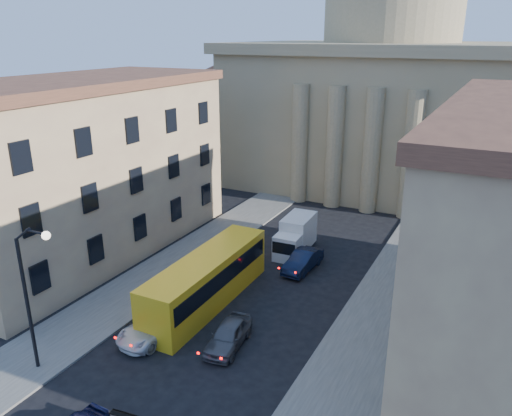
% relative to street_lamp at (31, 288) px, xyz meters
% --- Properties ---
extents(sidewalk_left, '(5.00, 60.00, 0.15)m').
position_rel_street_lamp_xyz_m(sidewalk_left, '(-1.53, 10.00, -5.21)').
color(sidewalk_left, '#52504B').
rests_on(sidewalk_left, ground).
extents(sidewalk_right, '(5.00, 60.00, 0.15)m').
position_rel_street_lamp_xyz_m(sidewalk_right, '(15.47, 10.00, -5.21)').
color(sidewalk_right, '#52504B').
rests_on(sidewalk_right, ground).
extents(church, '(68.02, 28.76, 36.60)m').
position_rel_street_lamp_xyz_m(church, '(6.97, 47.47, 6.59)').
color(church, '#8E7E57').
rests_on(church, ground).
extents(building_left, '(11.60, 26.60, 14.70)m').
position_rel_street_lamp_xyz_m(building_left, '(-10.03, 14.00, 2.14)').
color(building_left, tan).
rests_on(building_left, ground).
extents(street_lamp, '(2.62, 0.44, 8.83)m').
position_rel_street_lamp_xyz_m(street_lamp, '(0.00, 0.00, 0.00)').
color(street_lamp, black).
rests_on(street_lamp, ground).
extents(car_left_mid, '(3.15, 5.59, 1.47)m').
position_rel_street_lamp_xyz_m(car_left_mid, '(3.47, 5.62, -4.55)').
color(car_left_mid, silver).
rests_on(car_left_mid, ground).
extents(car_right_far, '(2.34, 4.67, 1.53)m').
position_rel_street_lamp_xyz_m(car_right_far, '(8.03, 6.82, -4.52)').
color(car_right_far, '#4A4A4E').
rests_on(car_right_far, ground).
extents(car_right_distant, '(1.98, 4.80, 1.55)m').
position_rel_street_lamp_xyz_m(car_right_distant, '(8.13, 18.52, -4.51)').
color(car_right_distant, black).
rests_on(car_right_distant, ground).
extents(city_bus, '(3.02, 12.52, 3.52)m').
position_rel_street_lamp_xyz_m(city_bus, '(4.12, 10.64, -3.39)').
color(city_bus, gold).
rests_on(city_bus, ground).
extents(box_truck, '(2.40, 5.57, 3.01)m').
position_rel_street_lamp_xyz_m(box_truck, '(6.17, 21.59, -3.86)').
color(box_truck, silver).
rests_on(box_truck, ground).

